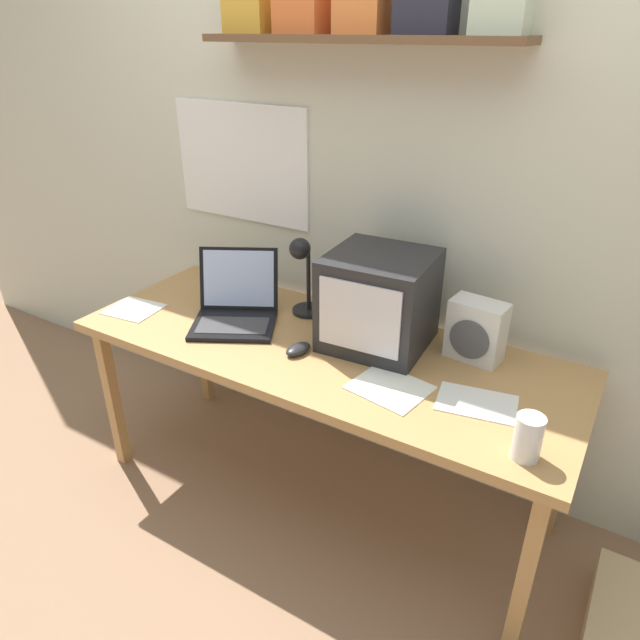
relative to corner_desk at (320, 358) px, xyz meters
name	(u,v)px	position (x,y,z in m)	size (l,w,h in m)	color
ground_plane	(320,492)	(0.00, 0.00, -0.65)	(12.00, 12.00, 0.00)	#947053
back_wall	(379,151)	(0.00, 0.42, 0.67)	(5.60, 0.24, 2.60)	beige
corner_desk	(320,358)	(0.00, 0.00, 0.00)	(1.82, 0.69, 0.70)	#B3834C
crt_monitor	(379,300)	(0.17, 0.12, 0.22)	(0.37, 0.36, 0.33)	#232326
laptop	(236,304)	(-0.38, 0.00, 0.12)	(0.42, 0.42, 0.25)	black
desk_lamp	(303,270)	(-0.18, 0.17, 0.25)	(0.13, 0.15, 0.32)	black
juice_glass	(527,440)	(0.77, -0.23, 0.11)	(0.07, 0.07, 0.13)	white
space_heater	(476,331)	(0.49, 0.20, 0.16)	(0.19, 0.13, 0.21)	silver
computer_mouse	(298,349)	(-0.04, -0.09, 0.07)	(0.08, 0.11, 0.03)	#232326
loose_paper_near_monitor	(134,309)	(-0.79, -0.14, 0.06)	(0.22, 0.20, 0.00)	white
loose_paper_near_laptop	(477,403)	(0.59, -0.06, 0.06)	(0.26, 0.20, 0.00)	silver
open_notebook	(390,387)	(0.33, -0.12, 0.06)	(0.26, 0.23, 0.00)	silver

